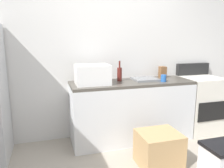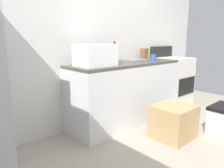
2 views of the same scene
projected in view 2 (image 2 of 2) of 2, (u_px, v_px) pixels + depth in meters
name	position (u px, v px, depth m)	size (l,w,h in m)	color
ground_plane	(189.00, 161.00, 2.16)	(6.00, 6.00, 0.00)	#9E9384
wall_back	(95.00, 34.00, 3.02)	(5.00, 0.10, 2.60)	silver
kitchen_counter	(126.00, 93.00, 3.14)	(1.80, 0.60, 0.90)	silver
stove_oven	(171.00, 81.00, 3.94)	(0.60, 0.61, 1.10)	silver
microwave	(95.00, 55.00, 2.60)	(0.46, 0.34, 0.27)	white
sink_basin	(135.00, 60.00, 3.22)	(0.36, 0.32, 0.03)	slate
wine_bottle	(114.00, 55.00, 2.97)	(0.07, 0.07, 0.30)	#591E19
coffee_mug	(153.00, 58.00, 3.22)	(0.08, 0.08, 0.10)	#2659A5
knife_block	(144.00, 54.00, 3.53)	(0.10, 0.10, 0.18)	brown
cardboard_box_large	(173.00, 122.00, 2.66)	(0.49, 0.44, 0.42)	tan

